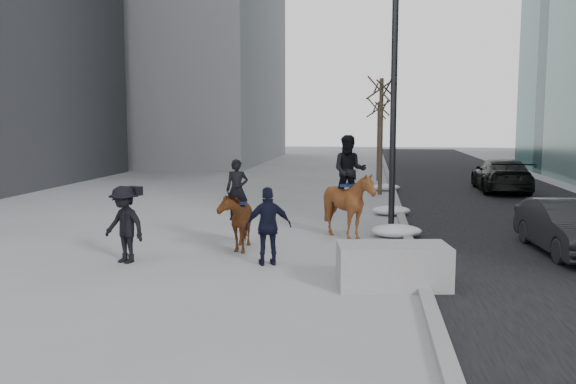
# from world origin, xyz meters

# --- Properties ---
(ground) EXTENTS (120.00, 120.00, 0.00)m
(ground) POSITION_xyz_m (0.00, 0.00, 0.00)
(ground) COLOR gray
(ground) RESTS_ON ground
(road) EXTENTS (8.00, 90.00, 0.01)m
(road) POSITION_xyz_m (7.00, 10.00, 0.01)
(road) COLOR black
(road) RESTS_ON ground
(curb) EXTENTS (0.25, 90.00, 0.12)m
(curb) POSITION_xyz_m (3.00, 10.00, 0.06)
(curb) COLOR gray
(curb) RESTS_ON ground
(planter) EXTENTS (2.25, 1.35, 0.85)m
(planter) POSITION_xyz_m (2.42, -1.57, 0.42)
(planter) COLOR gray
(planter) RESTS_ON ground
(car_near) EXTENTS (1.68, 4.03, 1.30)m
(car_near) POSITION_xyz_m (6.71, 2.01, 0.65)
(car_near) COLOR black
(car_near) RESTS_ON ground
(car_far) EXTENTS (2.22, 5.22, 1.50)m
(car_far) POSITION_xyz_m (7.84, 15.11, 0.75)
(car_far) COLOR black
(car_far) RESTS_ON ground
(tree_near) EXTENTS (1.20, 1.20, 5.54)m
(tree_near) POSITION_xyz_m (2.40, 13.36, 2.77)
(tree_near) COLOR #382B21
(tree_near) RESTS_ON ground
(tree_far) EXTENTS (1.20, 1.20, 4.63)m
(tree_far) POSITION_xyz_m (2.40, 19.46, 2.32)
(tree_far) COLOR #34271E
(tree_far) RESTS_ON ground
(mounted_left) EXTENTS (1.02, 1.83, 2.25)m
(mounted_left) POSITION_xyz_m (-1.36, 1.53, 0.84)
(mounted_left) COLOR #522210
(mounted_left) RESTS_ON ground
(mounted_right) EXTENTS (1.52, 1.70, 2.82)m
(mounted_right) POSITION_xyz_m (1.40, 3.28, 1.13)
(mounted_right) COLOR #512B10
(mounted_right) RESTS_ON ground
(feeder) EXTENTS (1.11, 0.99, 1.75)m
(feeder) POSITION_xyz_m (-0.27, -0.07, 0.88)
(feeder) COLOR black
(feeder) RESTS_ON ground
(camera_crew) EXTENTS (1.30, 1.07, 1.75)m
(camera_crew) POSITION_xyz_m (-3.54, -0.29, 0.89)
(camera_crew) COLOR black
(camera_crew) RESTS_ON ground
(lamppost) EXTENTS (0.25, 0.80, 9.09)m
(lamppost) POSITION_xyz_m (2.60, 4.68, 4.99)
(lamppost) COLOR black
(lamppost) RESTS_ON ground
(snow_piles) EXTENTS (1.43, 16.61, 0.36)m
(snow_piles) POSITION_xyz_m (2.70, 5.35, 0.17)
(snow_piles) COLOR silver
(snow_piles) RESTS_ON ground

